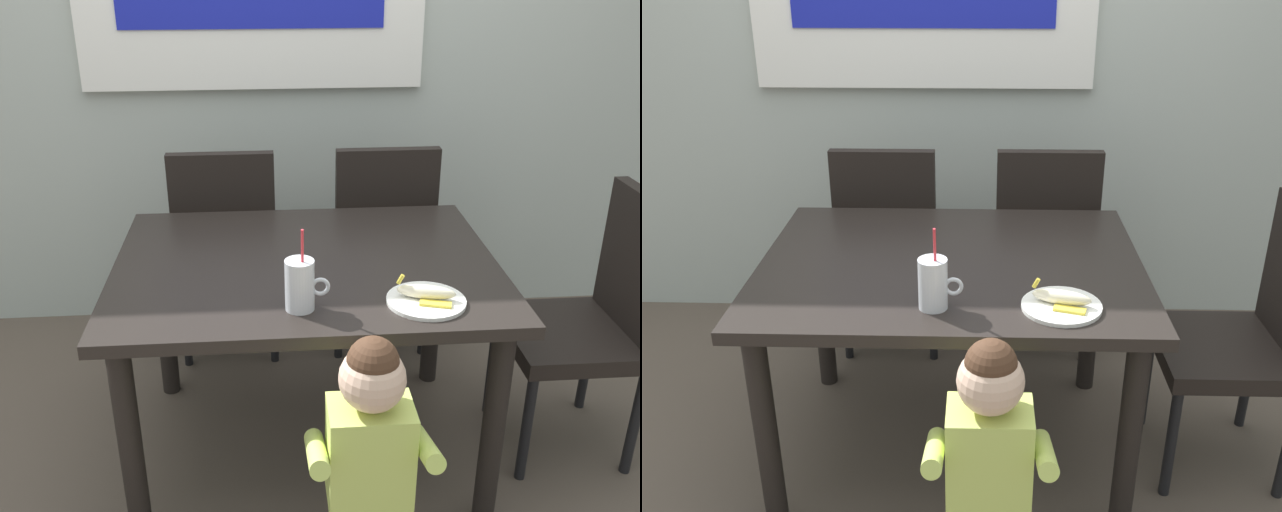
% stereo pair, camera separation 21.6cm
% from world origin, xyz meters
% --- Properties ---
extents(ground_plane, '(24.00, 24.00, 0.00)m').
position_xyz_m(ground_plane, '(0.00, 0.00, 0.00)').
color(ground_plane, brown).
extents(back_wall, '(6.40, 0.17, 2.90)m').
position_xyz_m(back_wall, '(-0.00, 1.14, 1.45)').
color(back_wall, '#ADB7B2').
rests_on(back_wall, ground).
extents(dining_table, '(1.24, 0.96, 0.76)m').
position_xyz_m(dining_table, '(0.00, 0.00, 0.65)').
color(dining_table, black).
rests_on(dining_table, ground).
extents(dining_chair_left, '(0.44, 0.45, 0.96)m').
position_xyz_m(dining_chair_left, '(-0.30, 0.70, 0.54)').
color(dining_chair_left, black).
rests_on(dining_chair_left, ground).
extents(dining_chair_right, '(0.44, 0.44, 0.96)m').
position_xyz_m(dining_chair_right, '(0.37, 0.71, 0.54)').
color(dining_chair_right, black).
rests_on(dining_chair_right, ground).
extents(dining_chair_far, '(0.44, 0.44, 0.96)m').
position_xyz_m(dining_chair_far, '(1.00, -0.04, 0.54)').
color(dining_chair_far, black).
rests_on(dining_chair_far, ground).
extents(toddler_standing, '(0.33, 0.24, 0.84)m').
position_xyz_m(toddler_standing, '(0.12, -0.64, 0.53)').
color(toddler_standing, '#3F4760').
rests_on(toddler_standing, ground).
extents(milk_cup, '(0.13, 0.08, 0.25)m').
position_xyz_m(milk_cup, '(-0.04, -0.32, 0.82)').
color(milk_cup, silver).
rests_on(milk_cup, dining_table).
extents(snack_plate, '(0.23, 0.23, 0.01)m').
position_xyz_m(snack_plate, '(0.33, -0.31, 0.76)').
color(snack_plate, white).
rests_on(snack_plate, dining_table).
extents(peeled_banana, '(0.18, 0.13, 0.07)m').
position_xyz_m(peeled_banana, '(0.33, -0.31, 0.79)').
color(peeled_banana, '#F4EAC6').
rests_on(peeled_banana, snack_plate).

